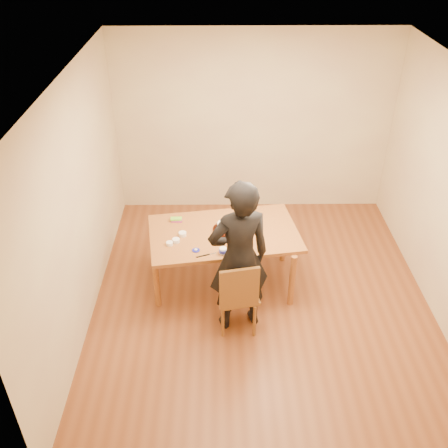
{
  "coord_description": "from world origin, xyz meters",
  "views": [
    {
      "loc": [
        -0.5,
        -4.53,
        4.1
      ],
      "look_at": [
        -0.45,
        0.32,
        0.9
      ],
      "focal_mm": 40.0,
      "sensor_mm": 36.0,
      "label": 1
    }
  ],
  "objects_px": {
    "dining_table": "(224,234)",
    "dining_chair": "(238,295)",
    "person": "(239,258)",
    "cake_plate": "(226,229)",
    "cake": "(226,226)"
  },
  "relations": [
    {
      "from": "person",
      "to": "cake",
      "type": "bearing_deg",
      "value": -95.91
    },
    {
      "from": "dining_table",
      "to": "dining_chair",
      "type": "xyz_separation_m",
      "value": [
        0.15,
        -0.78,
        -0.28
      ]
    },
    {
      "from": "cake_plate",
      "to": "dining_table",
      "type": "bearing_deg",
      "value": -119.18
    },
    {
      "from": "cake_plate",
      "to": "person",
      "type": "distance_m",
      "value": 0.8
    },
    {
      "from": "dining_chair",
      "to": "cake",
      "type": "bearing_deg",
      "value": 87.56
    },
    {
      "from": "dining_table",
      "to": "cake",
      "type": "height_order",
      "value": "cake"
    },
    {
      "from": "dining_chair",
      "to": "cake_plate",
      "type": "distance_m",
      "value": 0.88
    },
    {
      "from": "dining_chair",
      "to": "cake_plate",
      "type": "relative_size",
      "value": 1.29
    },
    {
      "from": "dining_chair",
      "to": "person",
      "type": "distance_m",
      "value": 0.47
    },
    {
      "from": "dining_table",
      "to": "person",
      "type": "xyz_separation_m",
      "value": [
        0.15,
        -0.73,
        0.19
      ]
    },
    {
      "from": "dining_chair",
      "to": "cake",
      "type": "xyz_separation_m",
      "value": [
        -0.13,
        0.82,
        0.36
      ]
    },
    {
      "from": "dining_chair",
      "to": "cake_plate",
      "type": "height_order",
      "value": "cake_plate"
    },
    {
      "from": "cake",
      "to": "dining_table",
      "type": "bearing_deg",
      "value": -119.18
    },
    {
      "from": "cake_plate",
      "to": "person",
      "type": "xyz_separation_m",
      "value": [
        0.13,
        -0.77,
        0.15
      ]
    },
    {
      "from": "dining_table",
      "to": "person",
      "type": "relative_size",
      "value": 0.96
    }
  ]
}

